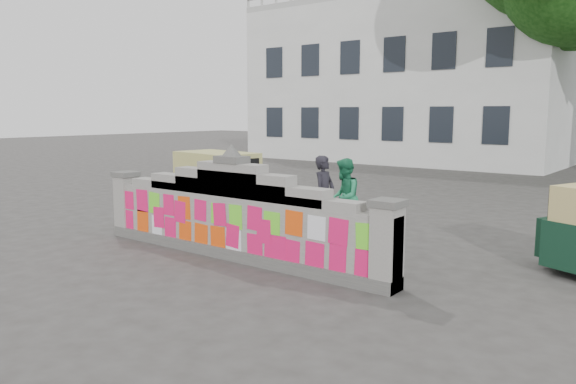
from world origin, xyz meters
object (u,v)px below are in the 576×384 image
object	(u,v)px
pedestrian	(344,197)
rickshaw_left	(219,181)
cyclist_bike	(324,224)
cyclist_rider	(324,208)

from	to	relation	value
pedestrian	rickshaw_left	xyz separation A→B (m)	(-4.14, 0.51, -0.01)
cyclist_bike	cyclist_rider	world-z (taller)	cyclist_rider
pedestrian	rickshaw_left	distance (m)	4.17
cyclist_rider	cyclist_bike	bearing A→B (deg)	-0.00
pedestrian	rickshaw_left	world-z (taller)	pedestrian
cyclist_bike	rickshaw_left	bearing A→B (deg)	65.46
cyclist_rider	pedestrian	distance (m)	1.06
pedestrian	cyclist_rider	bearing A→B (deg)	-13.61
cyclist_bike	pedestrian	distance (m)	1.12
cyclist_bike	pedestrian	size ratio (longest dim) A/B	1.04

